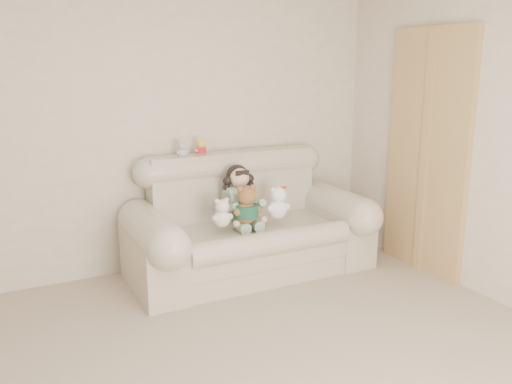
# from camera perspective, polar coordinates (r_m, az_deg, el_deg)

# --- Properties ---
(wall_back) EXTENTS (4.50, 0.00, 4.50)m
(wall_back) POSITION_cam_1_polar(r_m,az_deg,el_deg) (4.68, -12.43, 7.04)
(wall_back) COLOR beige
(wall_back) RESTS_ON ground
(sofa) EXTENTS (2.10, 0.95, 1.03)m
(sofa) POSITION_cam_1_polar(r_m,az_deg,el_deg) (4.65, -0.56, -2.56)
(sofa) COLOR #C1B49B
(sofa) RESTS_ON floor
(door_panel) EXTENTS (0.06, 0.90, 2.10)m
(door_panel) POSITION_cam_1_polar(r_m,az_deg,el_deg) (4.86, 17.75, 3.97)
(door_panel) COLOR #AD7F4A
(door_panel) RESTS_ON floor
(seated_child) EXTENTS (0.39, 0.45, 0.54)m
(seated_child) POSITION_cam_1_polar(r_m,az_deg,el_deg) (4.64, -1.81, -0.33)
(seated_child) COLOR #327043
(seated_child) RESTS_ON sofa
(brown_teddy) EXTENTS (0.30, 0.27, 0.39)m
(brown_teddy) POSITION_cam_1_polar(r_m,az_deg,el_deg) (4.43, -1.01, -0.98)
(brown_teddy) COLOR brown
(brown_teddy) RESTS_ON sofa
(white_cat) EXTENTS (0.22, 0.17, 0.34)m
(white_cat) POSITION_cam_1_polar(r_m,az_deg,el_deg) (4.59, 2.32, -0.78)
(white_cat) COLOR white
(white_cat) RESTS_ON sofa
(cream_teddy) EXTENTS (0.21, 0.17, 0.28)m
(cream_teddy) POSITION_cam_1_polar(r_m,az_deg,el_deg) (4.37, -3.65, -1.93)
(cream_teddy) COLOR white
(cream_teddy) RESTS_ON sofa
(yellow_mini_bear) EXTENTS (0.14, 0.12, 0.18)m
(yellow_mini_bear) POSITION_cam_1_polar(r_m,az_deg,el_deg) (4.73, -5.87, 4.92)
(yellow_mini_bear) COLOR gold
(yellow_mini_bear) RESTS_ON sofa
(grey_mini_plush) EXTENTS (0.12, 0.10, 0.17)m
(grey_mini_plush) POSITION_cam_1_polar(r_m,az_deg,el_deg) (4.66, -7.86, 4.65)
(grey_mini_plush) COLOR silver
(grey_mini_plush) RESTS_ON sofa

